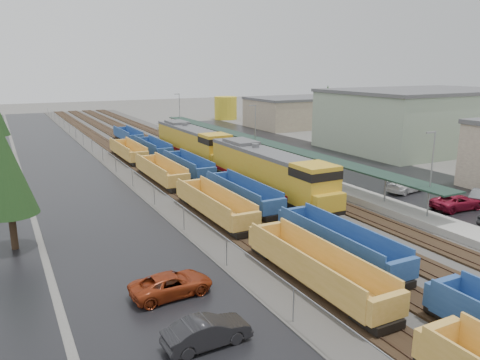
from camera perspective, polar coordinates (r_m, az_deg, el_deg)
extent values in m
cube|color=#302D2B|center=(71.16, -8.84, 2.96)|extent=(20.00, 160.00, 0.08)
cube|color=black|center=(69.50, -13.53, 2.58)|extent=(2.60, 160.00, 0.15)
cube|color=#473326|center=(69.31, -14.12, 2.61)|extent=(0.08, 160.00, 0.07)
cube|color=#473326|center=(69.65, -12.97, 2.73)|extent=(0.08, 160.00, 0.07)
cube|color=black|center=(70.54, -10.39, 2.90)|extent=(2.60, 160.00, 0.15)
cube|color=#473326|center=(70.31, -10.95, 2.93)|extent=(0.08, 160.00, 0.07)
cube|color=#473326|center=(70.73, -9.83, 3.04)|extent=(0.08, 160.00, 0.07)
cube|color=black|center=(71.78, -7.33, 3.20)|extent=(2.60, 160.00, 0.15)
cube|color=#473326|center=(71.52, -7.88, 3.23)|extent=(0.08, 160.00, 0.07)
cube|color=#473326|center=(72.01, -6.80, 3.33)|extent=(0.08, 160.00, 0.07)
cube|color=black|center=(73.23, -4.40, 3.48)|extent=(2.60, 160.00, 0.15)
cube|color=#473326|center=(72.93, -4.92, 3.51)|extent=(0.08, 160.00, 0.07)
cube|color=#473326|center=(73.49, -3.88, 3.61)|extent=(0.08, 160.00, 0.07)
cube|color=black|center=(68.00, -20.89, 1.69)|extent=(10.00, 160.00, 0.02)
cube|color=black|center=(71.00, 8.55, 2.92)|extent=(16.00, 100.00, 0.02)
cube|color=#9E9B93|center=(65.88, 1.84, 2.53)|extent=(3.00, 80.00, 0.70)
cylinder|color=gray|center=(45.95, 17.29, -1.06)|extent=(0.16, 0.16, 2.40)
cylinder|color=gray|center=(57.24, 6.76, 2.31)|extent=(0.16, 0.16, 2.40)
cylinder|color=gray|center=(69.94, -0.16, 4.48)|extent=(0.16, 0.16, 2.40)
cylinder|color=gray|center=(83.40, -4.92, 5.94)|extent=(0.16, 0.16, 2.40)
cylinder|color=gray|center=(97.32, -8.35, 6.96)|extent=(0.16, 0.16, 2.40)
cube|color=#1A2F26|center=(65.39, 1.86, 4.98)|extent=(2.60, 65.00, 0.15)
cylinder|color=gray|center=(42.20, 22.22, 0.18)|extent=(0.12, 0.12, 8.00)
cube|color=gray|center=(41.15, 22.26, 5.39)|extent=(1.00, 0.15, 0.12)
cylinder|color=gray|center=(65.27, 1.87, 5.67)|extent=(0.12, 0.12, 8.00)
cube|color=gray|center=(64.60, 1.50, 9.07)|extent=(1.00, 0.15, 0.12)
cylinder|color=gray|center=(92.41, -7.36, 7.94)|extent=(0.12, 0.12, 8.00)
cube|color=gray|center=(91.94, -7.73, 10.34)|extent=(1.00, 0.15, 0.12)
cylinder|color=gray|center=(25.38, 6.54, -14.95)|extent=(0.08, 0.08, 2.00)
cylinder|color=gray|center=(31.65, -1.64, -8.84)|extent=(0.08, 0.08, 2.00)
cylinder|color=gray|center=(38.56, -6.86, -4.73)|extent=(0.08, 0.08, 2.00)
cylinder|color=gray|center=(45.83, -10.41, -1.86)|extent=(0.08, 0.08, 2.00)
cylinder|color=gray|center=(53.30, -12.98, 0.21)|extent=(0.08, 0.08, 2.00)
cylinder|color=gray|center=(60.91, -14.91, 1.77)|extent=(0.08, 0.08, 2.00)
cylinder|color=gray|center=(68.61, -16.41, 2.98)|extent=(0.08, 0.08, 2.00)
cylinder|color=gray|center=(76.37, -17.60, 3.94)|extent=(0.08, 0.08, 2.00)
cylinder|color=gray|center=(84.18, -18.58, 4.72)|extent=(0.08, 0.08, 2.00)
cylinder|color=gray|center=(92.02, -19.40, 5.37)|extent=(0.08, 0.08, 2.00)
cylinder|color=gray|center=(99.88, -20.08, 5.92)|extent=(0.08, 0.08, 2.00)
cylinder|color=gray|center=(107.77, -20.67, 6.39)|extent=(0.08, 0.08, 2.00)
cylinder|color=gray|center=(115.67, -21.18, 6.79)|extent=(0.08, 0.08, 2.00)
cylinder|color=gray|center=(123.58, -21.63, 7.14)|extent=(0.08, 0.08, 2.00)
cylinder|color=gray|center=(131.51, -22.02, 7.45)|extent=(0.08, 0.08, 2.00)
cylinder|color=gray|center=(139.44, -22.36, 7.72)|extent=(0.08, 0.08, 2.00)
cube|color=gray|center=(68.44, -16.46, 3.80)|extent=(0.05, 160.00, 0.05)
cube|color=#97A98F|center=(83.02, 21.42, 6.82)|extent=(30.00, 20.00, 9.00)
cube|color=#59595B|center=(82.66, 21.71, 10.08)|extent=(30.60, 20.40, 0.50)
cube|color=gray|center=(104.60, 6.54, 8.08)|extent=(18.00, 14.00, 6.00)
cube|color=#59595B|center=(104.33, 6.58, 9.86)|extent=(18.36, 14.28, 0.50)
ellipsoid|color=#53644E|center=(225.47, -11.60, 10.12)|extent=(196.00, 140.00, 25.20)
ellipsoid|color=#53644E|center=(262.43, 2.86, 10.85)|extent=(168.00, 120.00, 21.60)
cylinder|color=#332316|center=(38.19, -25.90, -5.69)|extent=(0.50, 0.50, 2.70)
cone|color=black|center=(37.05, -26.62, 0.91)|extent=(3.96, 3.96, 6.30)
cylinder|color=#332316|center=(82.41, 10.42, 5.39)|extent=(0.50, 0.50, 3.00)
cone|color=black|center=(81.86, 10.57, 8.85)|extent=(4.40, 4.40, 7.00)
cube|color=black|center=(48.95, 3.10, -0.77)|extent=(3.27, 21.78, 0.44)
cube|color=gold|center=(49.44, 2.49, 1.58)|extent=(3.05, 17.42, 3.27)
cube|color=gold|center=(41.58, 9.09, -0.61)|extent=(3.27, 3.48, 3.70)
cube|color=black|center=(41.33, 9.14, 0.86)|extent=(3.32, 3.54, 0.76)
cube|color=gold|center=(40.37, 10.68, -2.71)|extent=(3.05, 1.09, 1.52)
cube|color=#59595B|center=(49.10, 2.51, 3.57)|extent=(3.10, 17.42, 0.38)
cube|color=maroon|center=(48.99, 0.91, -0.08)|extent=(0.04, 17.42, 0.38)
cube|color=maroon|center=(50.50, 3.99, 0.30)|extent=(0.04, 17.42, 0.38)
cube|color=black|center=(49.06, 3.10, -1.27)|extent=(2.40, 6.53, 0.65)
cube|color=black|center=(42.90, 8.28, -3.45)|extent=(2.61, 4.36, 0.54)
cube|color=black|center=(55.53, -0.90, 0.65)|extent=(2.61, 4.36, 0.54)
cylinder|color=#59595B|center=(49.97, 1.89, 4.14)|extent=(0.76, 0.76, 0.54)
cube|color=#59595B|center=(52.82, 0.15, 4.61)|extent=(2.61, 4.36, 0.54)
cube|color=black|center=(67.44, -6.00, 3.20)|extent=(3.27, 21.78, 0.44)
cube|color=gold|center=(68.13, -6.38, 4.87)|extent=(3.05, 17.42, 3.27)
cube|color=gold|center=(59.37, -3.02, 3.85)|extent=(3.27, 3.48, 3.70)
cube|color=black|center=(59.20, -3.03, 4.89)|extent=(3.32, 3.54, 0.76)
cube|color=gold|center=(57.82, -2.20, 2.49)|extent=(3.05, 1.09, 1.52)
cube|color=#59595B|center=(67.89, -6.42, 6.33)|extent=(3.10, 17.42, 0.38)
cube|color=maroon|center=(67.81, -7.57, 3.68)|extent=(0.04, 17.42, 0.38)
cube|color=maroon|center=(68.91, -5.15, 3.90)|extent=(0.04, 17.42, 0.38)
cube|color=black|center=(67.52, -5.99, 2.83)|extent=(2.40, 6.53, 0.65)
cube|color=black|center=(60.61, -3.33, 1.74)|extent=(2.61, 4.36, 0.54)
cube|color=black|center=(74.54, -8.16, 3.88)|extent=(2.61, 4.36, 0.54)
cylinder|color=#59595B|center=(68.86, -6.76, 6.70)|extent=(0.76, 0.76, 0.54)
cube|color=#59595B|center=(71.91, -7.69, 6.92)|extent=(2.61, 4.36, 0.54)
cube|color=gold|center=(23.41, 22.90, -17.30)|extent=(2.49, 0.48, 1.34)
cube|color=gold|center=(29.37, 9.15, -11.25)|extent=(2.49, 11.54, 0.24)
cube|color=gold|center=(28.37, 7.24, -10.20)|extent=(0.14, 11.54, 1.72)
cube|color=gold|center=(29.70, 11.09, -9.23)|extent=(0.14, 11.54, 1.72)
cube|color=gold|center=(25.09, 17.57, -14.63)|extent=(2.49, 0.48, 1.34)
cube|color=gold|center=(33.69, 3.13, -6.52)|extent=(2.49, 0.48, 1.34)
cube|color=black|center=(25.95, 16.34, -15.93)|extent=(1.91, 2.10, 0.48)
cube|color=black|center=(33.50, 3.70, -8.40)|extent=(1.91, 2.10, 0.48)
cube|color=gold|center=(41.42, -3.18, -3.59)|extent=(2.49, 11.54, 0.24)
cube|color=gold|center=(40.71, -4.73, -2.66)|extent=(0.14, 11.54, 1.72)
cube|color=gold|center=(41.65, -1.70, -2.24)|extent=(0.14, 11.54, 1.72)
cube|color=gold|center=(36.12, 0.73, -5.08)|extent=(2.49, 0.48, 1.34)
cube|color=gold|center=(46.53, -6.22, -0.85)|extent=(2.49, 0.48, 1.34)
cube|color=black|center=(36.99, 0.24, -6.19)|extent=(1.91, 2.10, 0.48)
cube|color=black|center=(46.18, -5.89, -2.18)|extent=(1.91, 2.10, 0.48)
cube|color=gold|center=(54.88, -9.61, 0.57)|extent=(2.49, 11.54, 0.24)
cube|color=gold|center=(54.35, -10.84, 1.32)|extent=(0.14, 11.54, 1.72)
cube|color=gold|center=(55.05, -8.46, 1.57)|extent=(0.14, 11.54, 1.72)
cube|color=gold|center=(49.22, -7.48, -0.07)|extent=(2.49, 0.48, 1.34)
cube|color=gold|center=(60.32, -11.40, 2.33)|extent=(2.49, 0.48, 1.34)
cube|color=black|center=(50.07, -7.71, -0.97)|extent=(1.91, 2.10, 0.48)
cube|color=black|center=(59.88, -11.18, 1.32)|extent=(1.91, 2.10, 0.48)
cube|color=gold|center=(68.92, -13.47, 3.06)|extent=(2.49, 11.54, 0.24)
cube|color=gold|center=(68.50, -14.48, 3.67)|extent=(0.14, 11.54, 1.72)
cube|color=gold|center=(69.07, -12.55, 3.86)|extent=(0.14, 11.54, 1.72)
cube|color=gold|center=(63.12, -12.16, 2.79)|extent=(2.49, 0.48, 1.34)
cube|color=gold|center=(74.53, -14.64, 4.30)|extent=(2.49, 0.48, 1.34)
cube|color=black|center=(63.94, -12.28, 2.05)|extent=(1.91, 2.10, 0.48)
cube|color=black|center=(74.05, -14.47, 3.50)|extent=(1.91, 2.10, 0.48)
cube|color=navy|center=(27.89, 23.46, -12.27)|extent=(2.40, 0.46, 1.29)
cube|color=black|center=(27.94, 24.32, -14.42)|extent=(1.84, 2.03, 0.46)
cube|color=navy|center=(33.64, 11.90, -8.09)|extent=(2.40, 11.17, 0.23)
cube|color=navy|center=(32.66, 10.39, -7.13)|extent=(0.14, 11.17, 1.66)
cube|color=navy|center=(34.05, 13.48, -6.41)|extent=(0.14, 11.17, 1.66)
cube|color=navy|center=(29.55, 19.14, -10.38)|extent=(2.40, 0.46, 1.29)
cube|color=navy|center=(37.75, 6.42, -4.39)|extent=(2.40, 0.46, 1.29)
cube|color=black|center=(30.32, 18.11, -11.57)|extent=(1.84, 2.03, 0.46)
cube|color=black|center=(37.55, 6.93, -6.00)|extent=(1.84, 2.03, 0.46)
cube|color=navy|center=(45.03, 0.29, -2.17)|extent=(2.40, 11.17, 0.23)
cube|color=navy|center=(44.30, -1.03, -1.32)|extent=(0.14, 11.17, 1.66)
cube|color=navy|center=(45.34, 1.58, -0.97)|extent=(0.14, 11.17, 1.66)
cube|color=navy|center=(40.04, 4.14, -3.28)|extent=(2.40, 0.46, 1.29)
cube|color=navy|center=(49.88, -2.80, 0.16)|extent=(2.40, 0.46, 1.29)
cube|color=black|center=(40.84, 3.65, -4.28)|extent=(1.84, 2.03, 0.46)
cube|color=black|center=(49.53, -2.48, -1.03)|extent=(1.84, 2.03, 0.46)
cube|color=navy|center=(57.78, -6.38, 1.32)|extent=(2.40, 11.17, 0.23)
cube|color=navy|center=(57.21, -7.48, 2.01)|extent=(0.14, 11.17, 1.66)
cube|color=navy|center=(58.02, -5.34, 2.24)|extent=(0.14, 11.17, 1.66)
cube|color=navy|center=(52.42, -4.11, 0.81)|extent=(2.40, 0.46, 1.29)
cube|color=navy|center=(62.97, -8.30, 2.89)|extent=(2.40, 0.46, 1.29)
cube|color=black|center=(53.21, -4.37, -0.02)|extent=(1.84, 2.03, 0.46)
cube|color=black|center=(62.55, -8.08, 1.96)|extent=(1.84, 2.03, 0.46)
cube|color=navy|center=(71.16, -10.60, 3.52)|extent=(2.40, 11.17, 0.23)
cube|color=navy|center=(70.70, -11.52, 4.09)|extent=(0.14, 11.17, 1.66)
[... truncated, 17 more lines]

